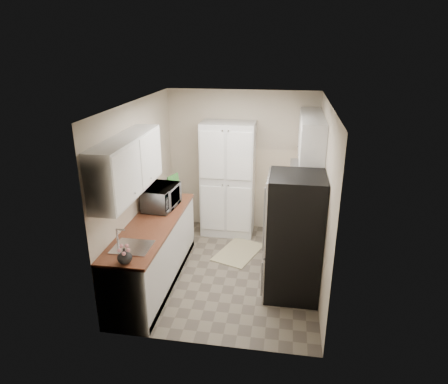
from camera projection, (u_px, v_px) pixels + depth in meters
The scene contains 16 objects.
ground at pixel (228, 270), 6.04m from camera, with size 3.20×3.20×0.00m, color #665B4C.
room_shell at pixel (227, 168), 5.46m from camera, with size 2.64×3.24×2.52m.
pantry_cabinet at pixel (228, 179), 6.93m from camera, with size 0.90×0.55×2.00m, color silver.
base_cabinet_left at pixel (154, 253), 5.64m from camera, with size 0.60×2.30×0.88m, color silver.
countertop_left at pixel (152, 224), 5.47m from camera, with size 0.63×2.33×0.04m, color brown.
base_cabinet_right at pixel (295, 216), 6.84m from camera, with size 0.60×0.80×0.88m, color silver.
countertop_right at pixel (297, 191), 6.67m from camera, with size 0.63×0.83×0.04m, color brown.
electric_range at pixel (295, 235), 6.09m from camera, with size 0.71×0.78×1.13m.
refrigerator at pixel (294, 237), 5.22m from camera, with size 0.70×0.72×1.70m, color #B7B7BC.
microwave at pixel (161, 197), 5.90m from camera, with size 0.61×0.41×0.33m, color silver.
wine_bottle at pixel (159, 192), 6.19m from camera, with size 0.07×0.07×0.27m, color black.
flower_vase at pixel (125, 256), 4.45m from camera, with size 0.17×0.17×0.17m, color silver.
cutting_board at pixel (174, 185), 6.38m from camera, with size 0.02×0.27×0.34m, color #358032.
toaster_oven at pixel (303, 183), 6.70m from camera, with size 0.27×0.35×0.20m, color #A9A8AC.
fruit_basket at pixel (305, 174), 6.67m from camera, with size 0.22×0.22×0.09m, color #FF510C, non-canonical shape.
kitchen_mat at pixel (238, 252), 6.55m from camera, with size 0.56×0.90×0.01m, color tan.
Camera 1 is at (0.78, -5.17, 3.24)m, focal length 32.00 mm.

